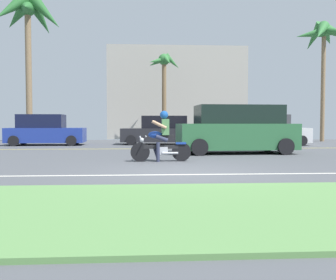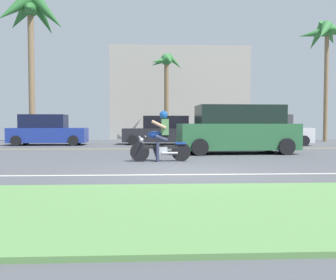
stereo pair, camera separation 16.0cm
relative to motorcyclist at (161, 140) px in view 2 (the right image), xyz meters
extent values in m
cube|color=#4C4F54|center=(0.50, 0.44, -0.70)|extent=(56.00, 30.00, 0.04)
cube|color=#5B8C4C|center=(0.50, -6.66, -0.65)|extent=(56.00, 3.80, 0.06)
cube|color=silver|center=(0.50, -3.08, -0.68)|extent=(50.40, 0.12, 0.01)
cube|color=yellow|center=(0.50, 5.86, -0.68)|extent=(50.40, 0.12, 0.01)
cylinder|color=black|center=(-0.67, -0.02, -0.38)|extent=(0.61, 0.11, 0.61)
cylinder|color=black|center=(0.64, 0.03, -0.38)|extent=(0.61, 0.11, 0.61)
cylinder|color=#B7BAC1|center=(-0.57, -0.02, -0.13)|extent=(0.27, 0.06, 0.53)
cube|color=black|center=(-0.02, 0.00, -0.21)|extent=(1.11, 0.14, 0.12)
cube|color=#B7BAC1|center=(0.03, 0.01, -0.34)|extent=(0.33, 0.21, 0.24)
ellipsoid|color=navy|center=(-0.20, 0.00, 0.17)|extent=(0.45, 0.24, 0.22)
cube|color=black|center=(0.18, 0.01, 0.11)|extent=(0.49, 0.24, 0.10)
cube|color=navy|center=(0.62, 0.03, -0.10)|extent=(0.33, 0.17, 0.06)
cylinder|color=#B7BAC1|center=(-0.49, -0.01, 0.12)|extent=(0.06, 0.63, 0.04)
sphere|color=#B7BAC1|center=(-0.61, -0.02, 0.00)|extent=(0.14, 0.14, 0.14)
cylinder|color=#B7BAC1|center=(0.27, -0.11, -0.41)|extent=(0.51, 0.09, 0.07)
cube|color=#4C7F4C|center=(0.12, 0.01, 0.41)|extent=(0.23, 0.33, 0.51)
sphere|color=#194C9E|center=(0.08, 0.01, 0.80)|extent=(0.26, 0.26, 0.26)
cylinder|color=#2D334C|center=(0.00, 0.11, 0.06)|extent=(0.41, 0.15, 0.26)
cylinder|color=#2D334C|center=(0.01, -0.10, 0.06)|extent=(0.41, 0.15, 0.26)
cylinder|color=#2D334C|center=(-0.11, -0.14, -0.37)|extent=(0.12, 0.12, 0.62)
cylinder|color=#2D334C|center=(-0.16, 0.12, -0.41)|extent=(0.21, 0.12, 0.34)
cylinder|color=tan|center=(-0.08, 0.20, 0.49)|extent=(0.46, 0.11, 0.29)
cylinder|color=tan|center=(-0.07, -0.20, 0.49)|extent=(0.46, 0.11, 0.29)
cube|color=#2D663D|center=(3.14, 3.01, 0.00)|extent=(4.75, 2.10, 1.02)
cube|color=black|center=(3.23, 3.01, 0.88)|extent=(3.43, 1.77, 0.74)
cylinder|color=black|center=(4.77, 4.02, -0.36)|extent=(0.65, 0.25, 0.64)
cylinder|color=black|center=(1.42, 3.86, -0.36)|extent=(0.65, 0.25, 0.64)
cylinder|color=black|center=(4.86, 2.16, -0.36)|extent=(0.65, 0.25, 0.64)
cylinder|color=black|center=(1.51, 1.99, -0.36)|extent=(0.65, 0.25, 0.64)
cylinder|color=black|center=(5.56, 3.13, 0.06)|extent=(0.23, 0.59, 0.58)
cube|color=navy|center=(-5.95, 9.15, -0.13)|extent=(4.19, 1.76, 0.80)
cube|color=black|center=(-6.20, 9.14, 0.64)|extent=(2.44, 1.49, 0.74)
cylinder|color=black|center=(-7.43, 8.28, -0.40)|extent=(0.56, 0.19, 0.56)
cylinder|color=black|center=(-4.44, 8.34, -0.40)|extent=(0.56, 0.19, 0.56)
cylinder|color=black|center=(-7.47, 9.96, -0.40)|extent=(0.56, 0.19, 0.56)
cylinder|color=black|center=(-4.48, 10.02, -0.40)|extent=(0.56, 0.19, 0.56)
cube|color=#232328|center=(0.33, 9.49, -0.14)|extent=(4.45, 1.97, 0.77)
cube|color=black|center=(0.59, 9.47, 0.60)|extent=(2.61, 1.62, 0.71)
cylinder|color=black|center=(1.95, 10.24, -0.40)|extent=(0.57, 0.21, 0.56)
cylinder|color=black|center=(-1.18, 10.44, -0.40)|extent=(0.57, 0.21, 0.56)
cylinder|color=black|center=(1.84, 8.54, -0.40)|extent=(0.57, 0.21, 0.56)
cylinder|color=black|center=(-1.29, 8.74, -0.40)|extent=(0.57, 0.21, 0.56)
cube|color=silver|center=(6.33, 8.45, -0.13)|extent=(4.32, 1.75, 0.80)
cube|color=#414147|center=(6.08, 8.46, 0.64)|extent=(2.52, 1.47, 0.73)
cylinder|color=black|center=(4.77, 7.68, -0.40)|extent=(0.56, 0.20, 0.56)
cylinder|color=black|center=(7.85, 7.59, -0.40)|extent=(0.56, 0.20, 0.56)
cylinder|color=black|center=(4.82, 9.31, -0.40)|extent=(0.56, 0.20, 0.56)
cylinder|color=black|center=(7.89, 9.22, -0.40)|extent=(0.56, 0.20, 0.56)
cylinder|color=#846B4C|center=(-7.92, 12.64, 3.57)|extent=(0.38, 0.38, 8.50)
sphere|color=#28662D|center=(-7.92, 12.64, 7.82)|extent=(1.00, 1.00, 1.00)
cone|color=#28662D|center=(-6.80, 12.65, 7.54)|extent=(2.36, 0.92, 2.43)
cone|color=#28662D|center=(-7.40, 13.63, 7.54)|extent=(1.88, 2.50, 2.43)
cone|color=#28662D|center=(-8.77, 13.36, 7.54)|extent=(2.56, 2.37, 2.02)
cone|color=#28662D|center=(-8.71, 11.84, 7.54)|extent=(2.38, 2.39, 2.29)
cone|color=#28662D|center=(-7.66, 11.55, 7.54)|extent=(1.48, 2.76, 1.47)
cylinder|color=brown|center=(0.80, 13.72, 2.09)|extent=(0.30, 0.30, 5.54)
sphere|color=#337538|center=(0.80, 13.72, 4.86)|extent=(0.78, 0.78, 0.78)
cone|color=#337538|center=(1.36, 13.81, 4.72)|extent=(1.30, 0.64, 1.18)
cone|color=#337538|center=(0.89, 14.28, 4.72)|extent=(0.67, 1.40, 0.85)
cone|color=#337538|center=(0.31, 14.02, 4.72)|extent=(1.38, 1.09, 0.84)
cone|color=#337538|center=(0.31, 13.42, 4.72)|extent=(1.37, 1.08, 0.73)
cone|color=#337538|center=(0.98, 13.18, 4.72)|extent=(0.85, 1.40, 1.02)
cylinder|color=#846B4C|center=(11.31, 12.41, 2.98)|extent=(0.28, 0.28, 7.31)
sphere|color=#337538|center=(11.31, 12.41, 6.63)|extent=(0.72, 0.72, 0.72)
cone|color=#337538|center=(11.87, 13.10, 6.41)|extent=(1.87, 2.07, 1.33)
cone|color=#337538|center=(11.03, 13.25, 6.41)|extent=(1.26, 1.96, 1.95)
cone|color=#337538|center=(10.43, 12.45, 6.41)|extent=(2.10, 0.81, 1.06)
cone|color=#337538|center=(10.76, 11.71, 6.41)|extent=(1.83, 2.05, 1.64)
cube|color=#A8A399|center=(2.00, 18.44, 2.88)|extent=(10.74, 4.00, 7.11)
camera|label=1|loc=(-0.52, -11.77, 0.53)|focal=39.83mm
camera|label=2|loc=(-0.36, -11.78, 0.53)|focal=39.83mm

